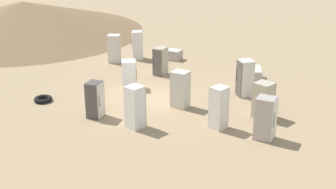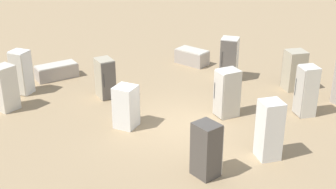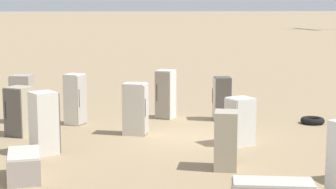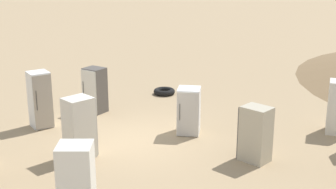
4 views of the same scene
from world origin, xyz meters
name	(u,v)px [view 3 (image 3 of 4)]	position (x,y,z in m)	size (l,w,h in m)	color
ground_plane	(189,137)	(0.00, 0.00, 0.00)	(1000.00, 1000.00, 0.00)	#9E8460
discarded_fridge_1	(44,123)	(1.28, -4.58, 0.91)	(0.92, 0.92, 1.83)	silver
discarded_fridge_3	(240,121)	(1.24, 1.32, 0.74)	(0.87, 0.90, 1.48)	white
discarded_fridge_4	(222,99)	(-2.63, 1.81, 0.81)	(0.77, 0.73, 1.63)	#4C4742
discarded_fridge_5	(19,111)	(-1.28, -5.50, 0.82)	(1.03, 1.02, 1.63)	#B2A88E
discarded_fridge_6	(226,140)	(3.69, 0.19, 0.78)	(0.93, 0.79, 1.55)	#B2A88E
discarded_fridge_7	(75,99)	(-2.77, -3.66, 0.92)	(0.86, 0.85, 1.85)	silver
discarded_fridge_8	(166,94)	(-3.38, -0.22, 0.93)	(0.91, 0.89, 1.86)	white
discarded_fridge_9	(24,166)	(3.68, -5.00, 0.34)	(1.53, 0.89, 0.68)	#A89E93
discarded_fridge_11	(135,109)	(-0.75, -1.69, 0.87)	(0.85, 0.93, 1.74)	beige
discarded_fridge_12	(22,99)	(-3.43, -5.58, 0.88)	(0.86, 0.92, 1.77)	#A89E93
scrap_tire	(313,120)	(-1.38, 4.92, 0.11)	(0.87, 0.87, 0.22)	black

